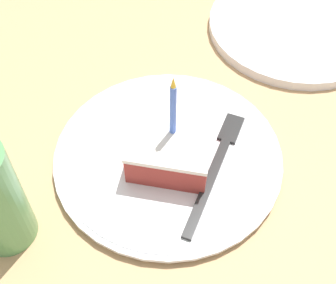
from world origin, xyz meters
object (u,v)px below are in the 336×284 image
object	(u,v)px
cake_slice	(173,143)
side_plate	(295,26)
plate	(168,156)
fork	(217,163)

from	to	relation	value
cake_slice	side_plate	world-z (taller)	cake_slice
plate	side_plate	distance (m)	0.33
plate	cake_slice	distance (m)	0.03
cake_slice	plate	bearing A→B (deg)	171.95
plate	fork	bearing A→B (deg)	-4.65
fork	plate	bearing A→B (deg)	175.35
plate	cake_slice	size ratio (longest dim) A/B	2.15
fork	cake_slice	bearing A→B (deg)	175.70
plate	side_plate	world-z (taller)	side_plate
cake_slice	fork	world-z (taller)	cake_slice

